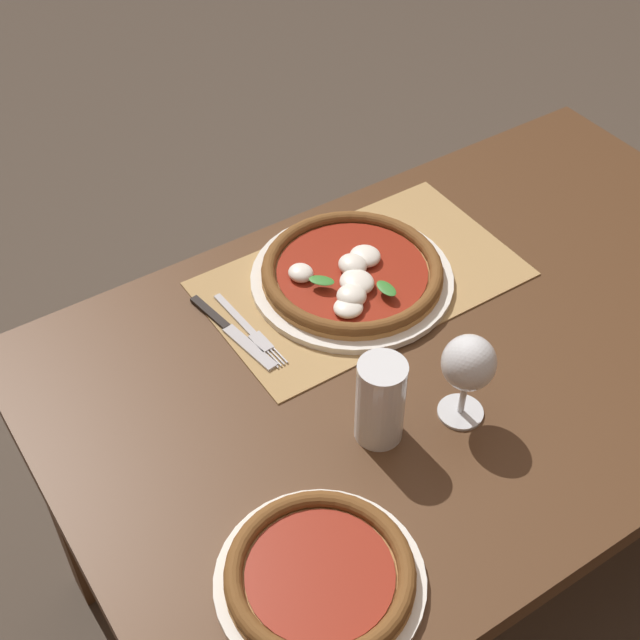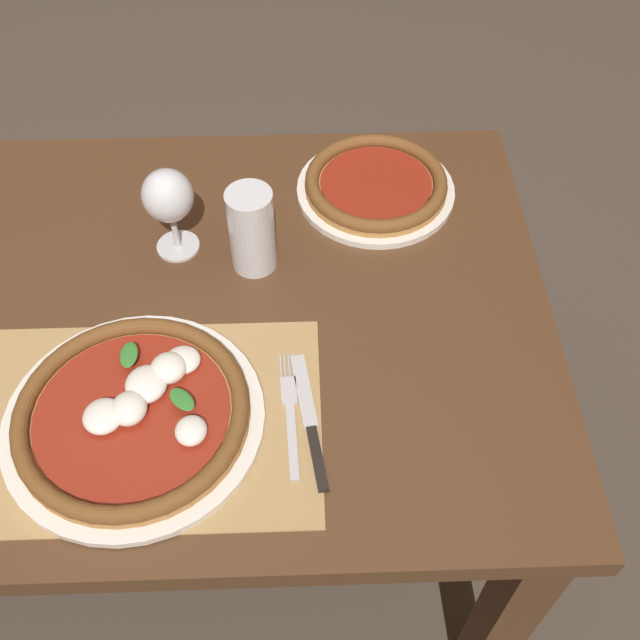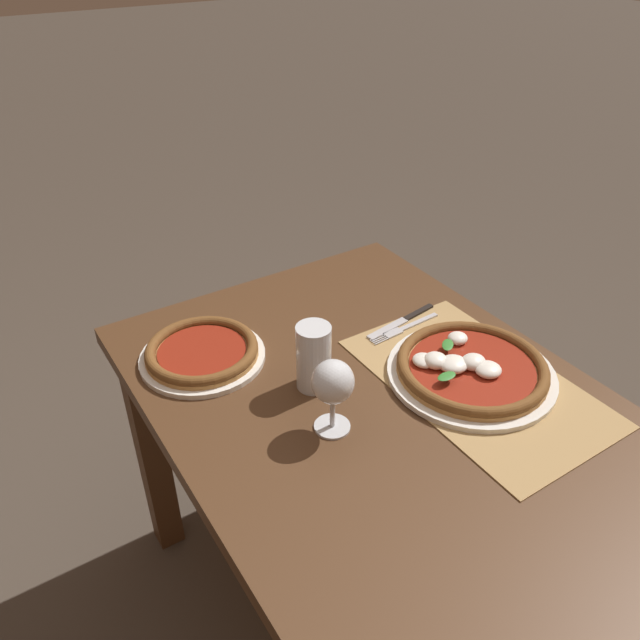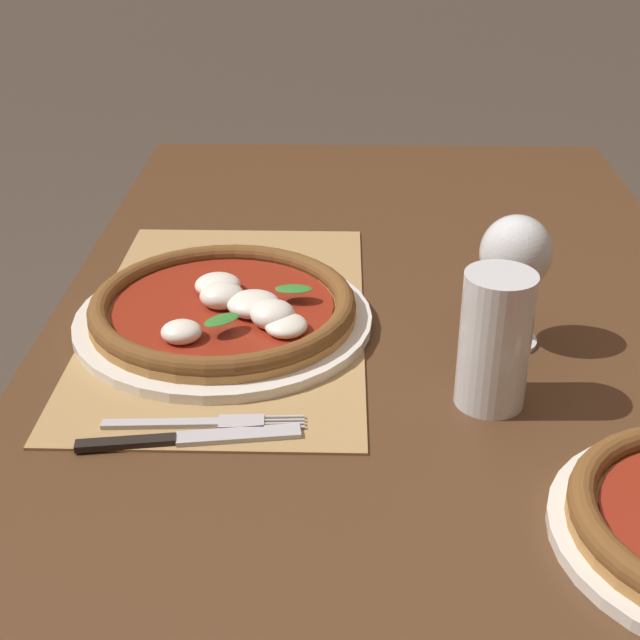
% 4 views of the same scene
% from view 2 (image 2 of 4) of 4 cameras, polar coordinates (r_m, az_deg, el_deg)
% --- Properties ---
extents(ground_plane, '(24.00, 24.00, 0.00)m').
position_cam_2_polar(ground_plane, '(1.80, -10.41, -14.25)').
color(ground_plane, '#473D33').
extents(dining_table, '(1.34, 0.83, 0.74)m').
position_cam_2_polar(dining_table, '(1.27, -14.47, -2.30)').
color(dining_table, '#4C301C').
rests_on(dining_table, ground).
extents(paper_placemat, '(0.54, 0.33, 0.00)m').
position_cam_2_polar(paper_placemat, '(1.06, -14.85, -7.48)').
color(paper_placemat, '#A88451').
rests_on(paper_placemat, dining_table).
extents(pizza_near, '(0.35, 0.35, 0.05)m').
position_cam_2_polar(pizza_near, '(1.04, -13.98, -6.90)').
color(pizza_near, silver).
rests_on(pizza_near, paper_placemat).
extents(pizza_far, '(0.27, 0.27, 0.04)m').
position_cam_2_polar(pizza_far, '(1.31, 4.28, 10.22)').
color(pizza_far, silver).
rests_on(pizza_far, dining_table).
extents(wine_glass, '(0.08, 0.08, 0.16)m').
position_cam_2_polar(wine_glass, '(1.18, -11.49, 9.03)').
color(wine_glass, silver).
rests_on(wine_glass, dining_table).
extents(pint_glass, '(0.07, 0.07, 0.15)m').
position_cam_2_polar(pint_glass, '(1.16, -5.22, 6.73)').
color(pint_glass, silver).
rests_on(pint_glass, dining_table).
extents(fork, '(0.03, 0.20, 0.00)m').
position_cam_2_polar(fork, '(1.03, -2.28, -7.06)').
color(fork, '#B7B7BC').
rests_on(fork, paper_placemat).
extents(knife, '(0.05, 0.22, 0.01)m').
position_cam_2_polar(knife, '(1.02, -0.80, -7.56)').
color(knife, black).
rests_on(knife, paper_placemat).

